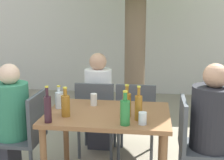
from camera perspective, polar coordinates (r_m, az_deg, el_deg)
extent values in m
cube|color=beige|center=(6.55, 4.01, 9.69)|extent=(10.00, 0.08, 2.80)
cylinder|color=brown|center=(4.68, 4.19, 3.82)|extent=(0.31, 0.31, 2.02)
cube|color=brown|center=(2.98, -0.76, -6.31)|extent=(1.17, 0.83, 0.04)
cylinder|color=brown|center=(3.55, -8.42, -9.96)|extent=(0.06, 0.06, 0.73)
cylinder|color=brown|center=(3.42, 9.00, -10.82)|extent=(0.06, 0.06, 0.73)
cube|color=#474C51|center=(3.33, -16.57, -10.25)|extent=(0.44, 0.44, 0.04)
cube|color=#474C51|center=(3.17, -13.52, -6.53)|extent=(0.04, 0.44, 0.45)
cylinder|color=#474C51|center=(3.66, -17.90, -12.26)|extent=(0.04, 0.04, 0.43)
cylinder|color=#474C51|center=(3.52, -12.15, -12.93)|extent=(0.04, 0.04, 0.43)
cube|color=#474C51|center=(3.10, 16.39, -11.98)|extent=(0.44, 0.44, 0.04)
cube|color=#474C51|center=(2.98, 12.85, -7.71)|extent=(0.04, 0.44, 0.45)
cube|color=#474C51|center=(3.80, -2.65, -6.88)|extent=(0.44, 0.44, 0.04)
cube|color=#474C51|center=(3.54, -3.26, -4.22)|extent=(0.44, 0.04, 0.45)
cylinder|color=#474C51|center=(4.03, 0.57, -9.28)|extent=(0.04, 0.04, 0.43)
cylinder|color=#474C51|center=(4.09, -4.79, -8.99)|extent=(0.04, 0.04, 0.43)
cylinder|color=#474C51|center=(3.68, -0.17, -11.44)|extent=(0.04, 0.04, 0.43)
cylinder|color=#474C51|center=(3.75, -6.05, -11.07)|extent=(0.04, 0.04, 0.43)
cube|color=#474C51|center=(3.75, 4.45, -7.18)|extent=(0.44, 0.44, 0.04)
cube|color=#474C51|center=(3.48, 4.33, -4.50)|extent=(0.44, 0.04, 0.45)
cylinder|color=#474C51|center=(4.00, 7.30, -9.53)|extent=(0.04, 0.04, 0.43)
cylinder|color=#474C51|center=(4.02, 1.80, -9.33)|extent=(0.04, 0.04, 0.43)
cylinder|color=#474C51|center=(3.65, 7.25, -11.74)|extent=(0.04, 0.04, 0.43)
cylinder|color=#474C51|center=(3.67, 1.19, -11.51)|extent=(0.04, 0.04, 0.43)
cylinder|color=#337F5B|center=(3.26, -17.86, -5.34)|extent=(0.35, 0.35, 0.55)
sphere|color=beige|center=(3.17, -18.30, 1.04)|extent=(0.20, 0.20, 0.20)
cylinder|color=#232328|center=(3.00, 17.89, -6.58)|extent=(0.39, 0.39, 0.58)
sphere|color=tan|center=(2.90, 18.40, 0.74)|extent=(0.22, 0.22, 0.22)
cube|color=#383842|center=(4.11, -1.97, -8.55)|extent=(0.29, 0.40, 0.47)
cylinder|color=white|center=(3.77, -2.53, -2.26)|extent=(0.32, 0.32, 0.57)
sphere|color=tan|center=(3.69, -2.59, 3.38)|extent=(0.21, 0.21, 0.21)
cylinder|color=#287A38|center=(2.63, 2.40, -6.03)|extent=(0.08, 0.08, 0.21)
cylinder|color=#287A38|center=(2.58, 2.43, -3.03)|extent=(0.03, 0.03, 0.07)
cylinder|color=gold|center=(2.57, 2.44, -2.11)|extent=(0.04, 0.04, 0.01)
cylinder|color=#331923|center=(2.74, -11.67, -5.31)|extent=(0.06, 0.06, 0.23)
cylinder|color=#331923|center=(2.69, -11.82, -2.16)|extent=(0.03, 0.03, 0.08)
cylinder|color=gold|center=(2.68, -11.86, -1.21)|extent=(0.03, 0.03, 0.01)
cylinder|color=#9E661E|center=(2.75, 4.87, -5.14)|extent=(0.07, 0.07, 0.22)
cylinder|color=#9E661E|center=(2.71, 4.93, -2.14)|extent=(0.03, 0.03, 0.08)
cylinder|color=gold|center=(2.69, 4.94, -1.23)|extent=(0.03, 0.03, 0.01)
cylinder|color=#9E661E|center=(2.87, -8.48, -4.73)|extent=(0.08, 0.08, 0.19)
cylinder|color=#9E661E|center=(2.83, -8.56, -2.19)|extent=(0.03, 0.03, 0.07)
cylinder|color=gold|center=(2.82, -8.59, -1.41)|extent=(0.04, 0.04, 0.01)
cylinder|color=#9E661E|center=(2.84, 2.73, -4.59)|extent=(0.08, 0.08, 0.21)
cylinder|color=#9E661E|center=(2.81, 2.76, -1.82)|extent=(0.03, 0.03, 0.07)
cylinder|color=gold|center=(2.80, 2.77, -0.97)|extent=(0.04, 0.04, 0.01)
cylinder|color=silver|center=(3.13, -9.65, -3.66)|extent=(0.08, 0.08, 0.16)
cylinder|color=silver|center=(3.10, -9.72, -1.73)|extent=(0.03, 0.03, 0.06)
cylinder|color=gold|center=(3.09, -9.75, -1.11)|extent=(0.04, 0.04, 0.01)
cylinder|color=silver|center=(3.18, -3.35, -3.58)|extent=(0.07, 0.07, 0.12)
cylinder|color=silver|center=(2.67, 5.61, -6.98)|extent=(0.07, 0.07, 0.11)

